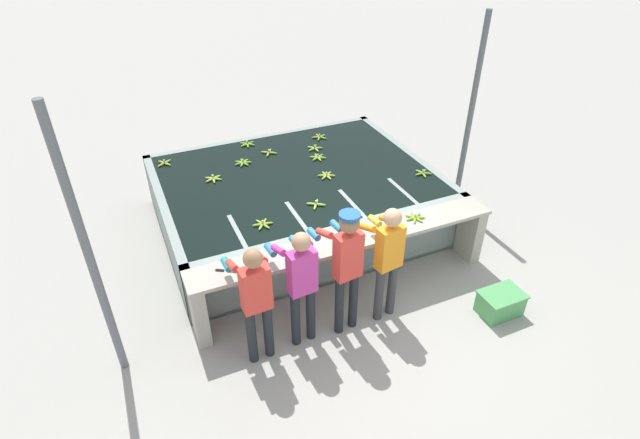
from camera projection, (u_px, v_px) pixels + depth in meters
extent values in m
plane|color=#A3A099|center=(355.00, 302.00, 6.63)|extent=(80.00, 80.00, 0.00)
cube|color=gray|center=(297.00, 221.00, 8.18)|extent=(4.16, 3.23, 0.06)
cube|color=gray|center=(339.00, 254.00, 6.77)|extent=(4.16, 0.12, 0.90)
cube|color=gray|center=(265.00, 158.00, 9.12)|extent=(4.16, 0.12, 0.90)
cube|color=gray|center=(168.00, 229.00, 7.27)|extent=(0.12, 3.23, 0.90)
cube|color=gray|center=(405.00, 174.00, 8.63)|extent=(0.12, 3.23, 0.90)
cube|color=black|center=(296.00, 198.00, 7.93)|extent=(3.92, 2.99, 0.83)
cube|color=gray|center=(240.00, 258.00, 6.70)|extent=(0.06, 0.80, 0.90)
cube|color=gray|center=(298.00, 243.00, 6.98)|extent=(0.06, 0.80, 0.90)
cube|color=gray|center=(351.00, 229.00, 7.26)|extent=(0.06, 0.80, 0.90)
cube|color=gray|center=(400.00, 216.00, 7.54)|extent=(0.06, 0.80, 0.90)
cube|color=#A8A393|center=(349.00, 240.00, 6.31)|extent=(4.16, 0.45, 0.05)
cube|color=#A8A393|center=(198.00, 311.00, 5.90)|extent=(0.16, 0.41, 0.85)
cube|color=#A8A393|center=(470.00, 232.00, 7.23)|extent=(0.16, 0.41, 0.85)
cylinder|color=#1E2328|center=(252.00, 336.00, 5.62)|extent=(0.11, 0.11, 0.78)
cylinder|color=#1E2328|center=(268.00, 330.00, 5.69)|extent=(0.11, 0.11, 0.78)
cube|color=#DB3D33|center=(256.00, 289.00, 5.28)|extent=(0.33, 0.18, 0.55)
sphere|color=#9E704C|center=(253.00, 259.00, 5.05)|extent=(0.21, 0.21, 0.21)
cylinder|color=#DB3D33|center=(232.00, 266.00, 5.30)|extent=(0.09, 0.31, 0.18)
cylinder|color=teal|center=(227.00, 265.00, 5.58)|extent=(0.09, 0.20, 0.08)
cylinder|color=#DB3D33|center=(260.00, 258.00, 5.42)|extent=(0.09, 0.31, 0.18)
cylinder|color=teal|center=(254.00, 257.00, 5.70)|extent=(0.09, 0.20, 0.08)
cylinder|color=#1E2328|center=(296.00, 319.00, 5.84)|extent=(0.11, 0.11, 0.79)
cylinder|color=#1E2328|center=(311.00, 313.00, 5.92)|extent=(0.11, 0.11, 0.79)
cube|color=#BC388E|center=(302.00, 272.00, 5.50)|extent=(0.33, 0.19, 0.56)
sphere|color=tan|center=(301.00, 242.00, 5.27)|extent=(0.21, 0.21, 0.21)
cylinder|color=#BC388E|center=(279.00, 250.00, 5.51)|extent=(0.10, 0.31, 0.18)
cylinder|color=teal|center=(270.00, 250.00, 5.79)|extent=(0.10, 0.21, 0.08)
cylinder|color=#BC388E|center=(304.00, 242.00, 5.64)|extent=(0.10, 0.31, 0.18)
cylinder|color=teal|center=(295.00, 242.00, 5.91)|extent=(0.10, 0.21, 0.08)
cylinder|color=#1E2328|center=(339.00, 306.00, 5.98)|extent=(0.11, 0.11, 0.84)
cylinder|color=#1E2328|center=(353.00, 300.00, 6.06)|extent=(0.11, 0.11, 0.84)
cube|color=#DB3D33|center=(348.00, 256.00, 5.62)|extent=(0.34, 0.21, 0.60)
sphere|color=#896042|center=(349.00, 223.00, 5.37)|extent=(0.23, 0.23, 0.23)
cylinder|color=#1E5199|center=(350.00, 215.00, 5.31)|extent=(0.24, 0.24, 0.04)
cylinder|color=#DB3D33|center=(325.00, 233.00, 5.61)|extent=(0.11, 0.32, 0.18)
cylinder|color=teal|center=(314.00, 234.00, 5.88)|extent=(0.11, 0.21, 0.08)
cylinder|color=#DB3D33|center=(348.00, 225.00, 5.74)|extent=(0.11, 0.32, 0.18)
cylinder|color=teal|center=(337.00, 226.00, 6.02)|extent=(0.11, 0.21, 0.08)
cylinder|color=#38383D|center=(379.00, 294.00, 6.18)|extent=(0.11, 0.11, 0.80)
cylinder|color=#38383D|center=(392.00, 288.00, 6.27)|extent=(0.11, 0.11, 0.80)
cube|color=orange|center=(390.00, 247.00, 5.84)|extent=(0.34, 0.21, 0.57)
sphere|color=tan|center=(393.00, 218.00, 5.60)|extent=(0.22, 0.22, 0.22)
cylinder|color=orange|center=(367.00, 227.00, 5.83)|extent=(0.12, 0.32, 0.18)
cylinder|color=gold|center=(354.00, 229.00, 6.10)|extent=(0.11, 0.21, 0.08)
cylinder|color=orange|center=(388.00, 219.00, 5.98)|extent=(0.12, 0.32, 0.18)
cylinder|color=gold|center=(375.00, 221.00, 6.24)|extent=(0.11, 0.21, 0.08)
ellipsoid|color=#8CB738|center=(319.00, 159.00, 8.10)|extent=(0.04, 0.17, 0.04)
ellipsoid|color=#8CB738|center=(321.00, 158.00, 8.14)|extent=(0.16, 0.12, 0.04)
ellipsoid|color=#8CB738|center=(320.00, 156.00, 8.18)|extent=(0.17, 0.11, 0.04)
ellipsoid|color=#8CB738|center=(317.00, 156.00, 8.18)|extent=(0.04, 0.17, 0.04)
ellipsoid|color=#8CB738|center=(315.00, 157.00, 8.15)|extent=(0.16, 0.12, 0.04)
ellipsoid|color=#8CB738|center=(316.00, 159.00, 8.11)|extent=(0.17, 0.11, 0.04)
cylinder|color=tan|center=(318.00, 155.00, 8.12)|extent=(0.03, 0.03, 0.04)
ellipsoid|color=#93BC3D|center=(315.00, 206.00, 6.91)|extent=(0.12, 0.16, 0.04)
ellipsoid|color=#93BC3D|center=(320.00, 205.00, 6.94)|extent=(0.16, 0.12, 0.04)
ellipsoid|color=#93BC3D|center=(317.00, 202.00, 7.00)|extent=(0.12, 0.16, 0.04)
ellipsoid|color=#93BC3D|center=(312.00, 204.00, 6.96)|extent=(0.16, 0.12, 0.04)
cylinder|color=tan|center=(316.00, 202.00, 6.93)|extent=(0.03, 0.03, 0.04)
ellipsoid|color=#7FAD33|center=(245.00, 145.00, 8.53)|extent=(0.17, 0.09, 0.04)
ellipsoid|color=#7FAD33|center=(248.00, 145.00, 8.52)|extent=(0.07, 0.17, 0.04)
ellipsoid|color=#7FAD33|center=(250.00, 144.00, 8.55)|extent=(0.15, 0.14, 0.04)
ellipsoid|color=#7FAD33|center=(250.00, 143.00, 8.59)|extent=(0.17, 0.09, 0.04)
ellipsoid|color=#7FAD33|center=(247.00, 143.00, 8.61)|extent=(0.07, 0.17, 0.04)
ellipsoid|color=#7FAD33|center=(244.00, 144.00, 8.57)|extent=(0.15, 0.14, 0.04)
cylinder|color=tan|center=(247.00, 142.00, 8.54)|extent=(0.03, 0.03, 0.04)
ellipsoid|color=#7FAD33|center=(245.00, 161.00, 8.03)|extent=(0.16, 0.13, 0.04)
ellipsoid|color=#7FAD33|center=(242.00, 161.00, 8.03)|extent=(0.05, 0.17, 0.04)
ellipsoid|color=#7FAD33|center=(240.00, 162.00, 8.00)|extent=(0.15, 0.14, 0.04)
ellipsoid|color=#7FAD33|center=(240.00, 163.00, 7.97)|extent=(0.17, 0.06, 0.04)
ellipsoid|color=#7FAD33|center=(242.00, 164.00, 7.95)|extent=(0.11, 0.17, 0.04)
ellipsoid|color=#7FAD33|center=(245.00, 164.00, 7.96)|extent=(0.10, 0.17, 0.04)
ellipsoid|color=#7FAD33|center=(246.00, 162.00, 8.00)|extent=(0.17, 0.08, 0.04)
cylinder|color=tan|center=(243.00, 161.00, 7.97)|extent=(0.03, 0.03, 0.04)
ellipsoid|color=#7FAD33|center=(264.00, 222.00, 6.59)|extent=(0.13, 0.16, 0.04)
ellipsoid|color=#7FAD33|center=(260.00, 222.00, 6.57)|extent=(0.10, 0.17, 0.04)
ellipsoid|color=#7FAD33|center=(259.00, 225.00, 6.53)|extent=(0.17, 0.06, 0.04)
ellipsoid|color=#7FAD33|center=(261.00, 226.00, 6.50)|extent=(0.13, 0.16, 0.04)
ellipsoid|color=#7FAD33|center=(265.00, 226.00, 6.51)|extent=(0.10, 0.17, 0.04)
ellipsoid|color=#7FAD33|center=(267.00, 224.00, 6.55)|extent=(0.17, 0.06, 0.04)
cylinder|color=tan|center=(263.00, 222.00, 6.52)|extent=(0.03, 0.03, 0.04)
ellipsoid|color=#9EC642|center=(210.00, 180.00, 7.52)|extent=(0.17, 0.10, 0.04)
ellipsoid|color=#9EC642|center=(214.00, 180.00, 7.51)|extent=(0.06, 0.17, 0.04)
ellipsoid|color=#9EC642|center=(217.00, 179.00, 7.55)|extent=(0.16, 0.13, 0.04)
ellipsoid|color=#9EC642|center=(216.00, 177.00, 7.59)|extent=(0.17, 0.10, 0.04)
ellipsoid|color=#9EC642|center=(213.00, 177.00, 7.60)|extent=(0.06, 0.17, 0.04)
ellipsoid|color=#9EC642|center=(210.00, 178.00, 7.57)|extent=(0.16, 0.13, 0.04)
cylinder|color=tan|center=(213.00, 177.00, 7.54)|extent=(0.03, 0.03, 0.04)
ellipsoid|color=#75A333|center=(424.00, 172.00, 7.74)|extent=(0.16, 0.13, 0.04)
ellipsoid|color=#75A333|center=(420.00, 172.00, 7.73)|extent=(0.09, 0.17, 0.04)
ellipsoid|color=#75A333|center=(420.00, 174.00, 7.68)|extent=(0.17, 0.04, 0.04)
ellipsoid|color=#75A333|center=(424.00, 175.00, 7.65)|extent=(0.08, 0.17, 0.04)
ellipsoid|color=#75A333|center=(426.00, 173.00, 7.69)|extent=(0.16, 0.12, 0.04)
cylinder|color=tan|center=(423.00, 171.00, 7.68)|extent=(0.03, 0.03, 0.04)
ellipsoid|color=#8CB738|center=(268.00, 154.00, 8.24)|extent=(0.12, 0.16, 0.04)
ellipsoid|color=#8CB738|center=(272.00, 153.00, 8.28)|extent=(0.16, 0.12, 0.04)
ellipsoid|color=#8CB738|center=(270.00, 151.00, 8.33)|extent=(0.12, 0.16, 0.04)
ellipsoid|color=#8CB738|center=(266.00, 152.00, 8.29)|extent=(0.16, 0.12, 0.04)
cylinder|color=tan|center=(269.00, 151.00, 8.27)|extent=(0.03, 0.03, 0.04)
ellipsoid|color=#8CB738|center=(318.00, 148.00, 8.43)|extent=(0.17, 0.08, 0.04)
ellipsoid|color=#8CB738|center=(315.00, 147.00, 8.47)|extent=(0.12, 0.16, 0.04)
ellipsoid|color=#8CB738|center=(312.00, 148.00, 8.44)|extent=(0.14, 0.15, 0.04)
ellipsoid|color=#8CB738|center=(312.00, 149.00, 8.39)|extent=(0.17, 0.10, 0.04)
ellipsoid|color=#8CB738|center=(316.00, 149.00, 8.38)|extent=(0.05, 0.17, 0.04)
cylinder|color=tan|center=(315.00, 146.00, 8.40)|extent=(0.03, 0.03, 0.04)
ellipsoid|color=#93BC3D|center=(162.00, 164.00, 7.94)|extent=(0.16, 0.13, 0.04)
ellipsoid|color=#93BC3D|center=(167.00, 164.00, 7.95)|extent=(0.13, 0.16, 0.04)
ellipsoid|color=#93BC3D|center=(167.00, 162.00, 8.01)|extent=(0.16, 0.13, 0.04)
ellipsoid|color=#93BC3D|center=(162.00, 162.00, 8.00)|extent=(0.13, 0.16, 0.04)
cylinder|color=tan|center=(164.00, 161.00, 7.95)|extent=(0.03, 0.03, 0.04)
ellipsoid|color=#7FAD33|center=(319.00, 138.00, 8.75)|extent=(0.12, 0.16, 0.04)
ellipsoid|color=#7FAD33|center=(322.00, 138.00, 8.77)|extent=(0.13, 0.16, 0.04)
ellipsoid|color=#7FAD33|center=(322.00, 136.00, 8.83)|extent=(0.17, 0.09, 0.04)
ellipsoid|color=#7FAD33|center=(318.00, 136.00, 8.84)|extent=(0.04, 0.17, 0.04)
ellipsoid|color=#7FAD33|center=(316.00, 137.00, 8.79)|extent=(0.17, 0.08, 0.04)
cylinder|color=tan|center=(319.00, 135.00, 8.78)|extent=(0.03, 0.03, 0.04)
ellipsoid|color=#93BC3D|center=(323.00, 175.00, 7.64)|extent=(0.17, 0.10, 0.04)
ellipsoid|color=#93BC3D|center=(325.00, 177.00, 7.60)|extent=(0.16, 0.13, 0.04)
ellipsoid|color=#93BC3D|center=(328.00, 177.00, 7.59)|extent=(0.05, 0.17, 0.04)
ellipsoid|color=#93BC3D|center=(330.00, 176.00, 7.63)|extent=(0.17, 0.10, 0.04)
ellipsoid|color=#93BC3D|center=(328.00, 174.00, 7.67)|extent=(0.16, 0.13, 0.04)
ellipsoid|color=#93BC3D|center=(325.00, 174.00, 7.67)|extent=(0.05, 0.17, 0.04)
cylinder|color=tan|center=(327.00, 173.00, 7.61)|extent=(0.03, 0.03, 0.04)
ellipsoid|color=#8CB738|center=(378.00, 230.00, 6.43)|extent=(0.17, 0.05, 0.04)
ellipsoid|color=#8CB738|center=(384.00, 231.00, 6.40)|extent=(0.05, 0.17, 0.04)
ellipsoid|color=#8CB738|center=(386.00, 228.00, 6.46)|extent=(0.17, 0.05, 0.04)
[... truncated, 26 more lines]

